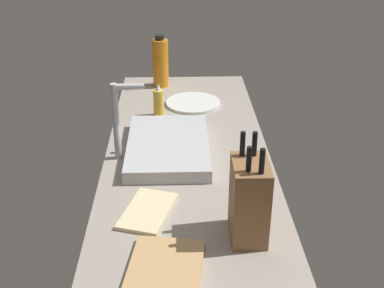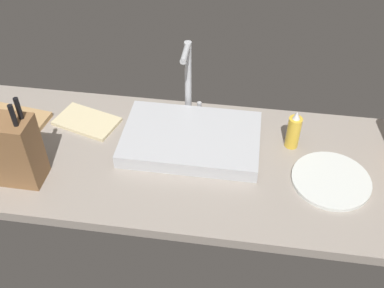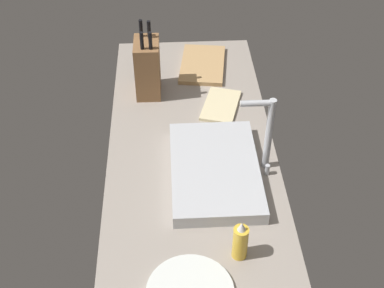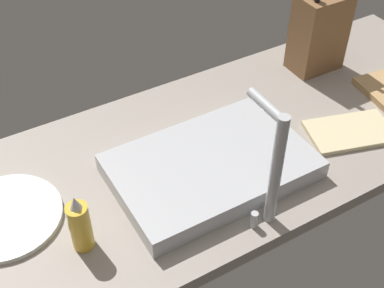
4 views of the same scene
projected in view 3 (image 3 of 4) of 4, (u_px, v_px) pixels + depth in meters
The scene contains 7 objects.
countertop_slab at pixel (193, 172), 176.01cm from camera, with size 167.40×58.91×3.50cm, color gray.
sink_basin at pixel (215, 170), 170.90cm from camera, with size 44.51×28.96×4.66cm, color #B7BABF.
faucet at pixel (267, 132), 164.83cm from camera, with size 5.50×11.34×27.84cm.
knife_block at pixel (148, 67), 200.52cm from camera, with size 14.42×9.70×29.38cm.
cutting_board at pixel (203, 64), 221.53cm from camera, with size 29.35×18.17×1.80cm, color tan.
soap_bottle at pixel (240, 241), 144.07cm from camera, with size 4.40×4.40×14.16cm.
dish_towel at pixel (221, 105), 200.32cm from camera, with size 21.14×12.58×1.20cm, color beige.
Camera 3 is at (125.24, -7.16, 125.58)cm, focal length 48.24 mm.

